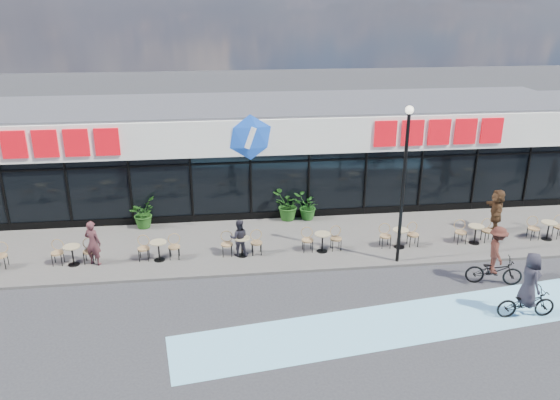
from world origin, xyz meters
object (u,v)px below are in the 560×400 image
Objects in this scene: lamp_post at (404,174)px; pedestrian_a at (496,211)px; potted_plant_right at (307,207)px; patron_left at (93,243)px; potted_plant_left at (143,213)px; patron_right at (239,238)px; potted_plant_mid at (288,205)px; cyclist_a at (528,293)px; cyclist_b at (495,261)px.

lamp_post is 5.77m from pedestrian_a.
patron_left reaches higher than potted_plant_right.
potted_plant_left is at bearing 155.48° from lamp_post.
lamp_post is at bearing 171.30° from patron_right.
potted_plant_right is (0.84, -0.02, -0.09)m from potted_plant_mid.
pedestrian_a is 6.36m from cyclist_a.
pedestrian_a reaches higher than patron_right.
patron_left is at bearing -156.31° from potted_plant_mid.
cyclist_b is at bearing -168.90° from patron_left.
pedestrian_a is at bearing 23.67° from lamp_post.
potted_plant_left is 0.68× the size of pedestrian_a.
pedestrian_a reaches higher than potted_plant_left.
potted_plant_mid is 0.65× the size of cyclist_b.
cyclist_a is (-2.09, -6.01, -0.21)m from pedestrian_a.
pedestrian_a reaches higher than potted_plant_right.
lamp_post is 4.56× the size of potted_plant_left.
patron_left is at bearing -70.69° from pedestrian_a.
potted_plant_mid is 8.77m from cyclist_b.
potted_plant_right is at bearing -135.34° from patron_left.
patron_right reaches higher than potted_plant_right.
cyclist_b is at bearing 89.33° from cyclist_a.
pedestrian_a is (8.25, -2.26, 0.24)m from potted_plant_mid.
cyclist_a is at bearing -33.97° from potted_plant_left.
potted_plant_left is 6.10m from potted_plant_mid.
patron_left is at bearing 159.83° from cyclist_a.
cyclist_a is (13.61, -5.00, -0.13)m from patron_left.
cyclist_b is (5.34, -6.19, 0.17)m from potted_plant_right.
lamp_post is 4.83× the size of potted_plant_right.
pedestrian_a is at bearing 62.44° from cyclist_b.
patron_right reaches higher than potted_plant_left.
lamp_post is at bearing 124.76° from cyclist_a.
potted_plant_mid is at bearing -122.20° from patron_right.
potted_plant_right is 0.56× the size of cyclist_b.
pedestrian_a is 0.86× the size of cyclist_a.
potted_plant_left is (-9.55, 4.36, -2.72)m from lamp_post.
potted_plant_left is 0.93× the size of potted_plant_mid.
potted_plant_right is 0.83× the size of patron_right.
lamp_post is 10.84m from potted_plant_left.
patron_left reaches higher than patron_right.
potted_plant_mid is at bearing -89.68° from pedestrian_a.
cyclist_a is (5.32, -8.24, 0.12)m from potted_plant_right.
patron_left is 15.73m from pedestrian_a.
lamp_post is at bearing -50.69° from pedestrian_a.
potted_plant_mid reaches higher than potted_plant_left.
potted_plant_right is (6.94, -0.02, -0.04)m from potted_plant_left.
potted_plant_right is 8.91m from patron_left.
potted_plant_left is 6.94m from potted_plant_right.
cyclist_b is at bearing 163.23° from patron_right.
potted_plant_left is at bearing 146.03° from cyclist_a.
cyclist_b is (6.19, -6.21, 0.08)m from potted_plant_mid.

